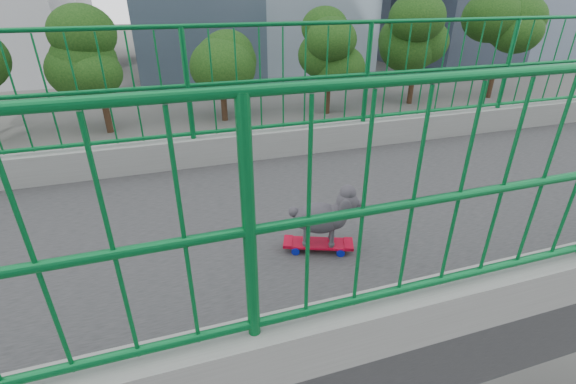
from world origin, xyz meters
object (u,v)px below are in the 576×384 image
Objects in this scene: poodle at (323,215)px; car_4 at (95,159)px; car_3 at (429,142)px; skateboard at (318,244)px; car_1 at (499,194)px.

poodle is 20.95m from car_4.
car_4 is (-19.31, -4.81, -6.55)m from poodle.
poodle is 0.11× the size of car_4.
car_3 is at bearing 161.48° from poodle.
poodle is at bearing 90.00° from skateboard.
car_4 is at bearing 80.13° from car_3.
skateboard is at bearing 139.79° from car_3.
car_1 is at bearing -118.76° from car_4.
skateboard reaches higher than car_1.
car_3 is (-16.11, 13.59, -6.53)m from poodle.
car_3 reaches higher than car_4.
skateboard is 17.22m from car_1.
car_4 is at bearing -118.76° from car_1.
car_1 is at bearing 148.98° from skateboard.
skateboard is 1.08× the size of poodle.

